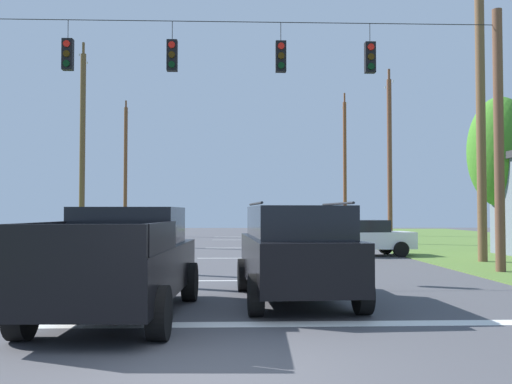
{
  "coord_description": "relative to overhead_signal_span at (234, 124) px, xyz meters",
  "views": [
    {
      "loc": [
        0.27,
        -6.75,
        1.86
      ],
      "look_at": [
        0.84,
        8.78,
        2.41
      ],
      "focal_mm": 40.0,
      "sensor_mm": 36.0,
      "label": 1
    }
  ],
  "objects": [
    {
      "name": "distant_car_oncoming",
      "position": [
        5.73,
        17.87,
        -3.77
      ],
      "size": [
        4.42,
        2.26,
        1.52
      ],
      "color": "slate",
      "rests_on": "ground"
    },
    {
      "name": "lane_dash_1",
      "position": [
        -0.23,
        5.71,
        -4.55
      ],
      "size": [
        2.5,
        0.15,
        0.01
      ],
      "primitive_type": "cube",
      "rotation": [
        0.0,
        0.0,
        1.57
      ],
      "color": "white",
      "rests_on": "ground"
    },
    {
      "name": "ground_plane",
      "position": [
        -0.23,
        -10.54,
        -4.55
      ],
      "size": [
        120.0,
        120.0,
        0.0
      ],
      "primitive_type": "plane",
      "color": "#47474C"
    },
    {
      "name": "stop_bar_stripe",
      "position": [
        -0.23,
        -7.81,
        -4.55
      ],
      "size": [
        13.81,
        0.45,
        0.01
      ],
      "primitive_type": "cube",
      "color": "white",
      "rests_on": "ground"
    },
    {
      "name": "suv_black",
      "position": [
        1.31,
        -5.44,
        -3.49
      ],
      "size": [
        2.41,
        4.89,
        2.05
      ],
      "color": "black",
      "rests_on": "ground"
    },
    {
      "name": "utility_pole_near_left",
      "position": [
        8.86,
        28.11,
        1.0
      ],
      "size": [
        0.28,
        1.92,
        11.47
      ],
      "color": "brown",
      "rests_on": "ground"
    },
    {
      "name": "tree_roadside_far_right",
      "position": [
        11.78,
        7.44,
        -0.06
      ],
      "size": [
        2.84,
        2.84,
        6.98
      ],
      "color": "brown",
      "rests_on": "ground"
    },
    {
      "name": "utility_pole_far_right",
      "position": [
        9.03,
        15.44,
        0.43
      ],
      "size": [
        0.28,
        1.71,
        10.22
      ],
      "color": "brown",
      "rests_on": "ground"
    },
    {
      "name": "utility_pole_distant_right",
      "position": [
        -8.62,
        15.22,
        1.03
      ],
      "size": [
        0.31,
        1.79,
        11.54
      ],
      "color": "brown",
      "rests_on": "ground"
    },
    {
      "name": "overhead_signal_span",
      "position": [
        0.0,
        0.0,
        0.0
      ],
      "size": [
        16.59,
        0.31,
        8.19
      ],
      "color": "brown",
      "rests_on": "ground"
    },
    {
      "name": "utility_pole_mid_right",
      "position": [
        9.21,
        3.53,
        0.91
      ],
      "size": [
        0.34,
        1.95,
        11.42
      ],
      "color": "brown",
      "rests_on": "ground"
    },
    {
      "name": "lane_dash_4",
      "position": [
        -0.23,
        25.32,
        -4.55
      ],
      "size": [
        2.5,
        0.15,
        0.01
      ],
      "primitive_type": "cube",
      "rotation": [
        0.0,
        0.0,
        1.57
      ],
      "color": "white",
      "rests_on": "ground"
    },
    {
      "name": "lane_dash_0",
      "position": [
        -0.23,
        -1.81,
        -4.55
      ],
      "size": [
        2.5,
        0.15,
        0.01
      ],
      "primitive_type": "cube",
      "rotation": [
        0.0,
        0.0,
        1.57
      ],
      "color": "white",
      "rests_on": "ground"
    },
    {
      "name": "utility_pole_distant_left",
      "position": [
        -8.59,
        27.79,
        0.66
      ],
      "size": [
        0.28,
        1.6,
        10.67
      ],
      "color": "brown",
      "rests_on": "ground"
    },
    {
      "name": "pickup_truck",
      "position": [
        -1.97,
        -6.99,
        -3.59
      ],
      "size": [
        2.46,
        5.48,
        1.95
      ],
      "color": "black",
      "rests_on": "ground"
    },
    {
      "name": "lane_dash_2",
      "position": [
        -0.23,
        12.26,
        -4.55
      ],
      "size": [
        2.5,
        0.15,
        0.01
      ],
      "primitive_type": "cube",
      "rotation": [
        0.0,
        0.0,
        1.57
      ],
      "color": "white",
      "rests_on": "ground"
    },
    {
      "name": "distant_car_crossing_white",
      "position": [
        5.37,
        6.73,
        -3.77
      ],
      "size": [
        4.44,
        2.32,
        1.52
      ],
      "color": "silver",
      "rests_on": "ground"
    },
    {
      "name": "lane_dash_3",
      "position": [
        -0.23,
        20.77,
        -4.55
      ],
      "size": [
        2.5,
        0.15,
        0.01
      ],
      "primitive_type": "cube",
      "rotation": [
        0.0,
        0.0,
        1.57
      ],
      "color": "white",
      "rests_on": "ground"
    }
  ]
}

